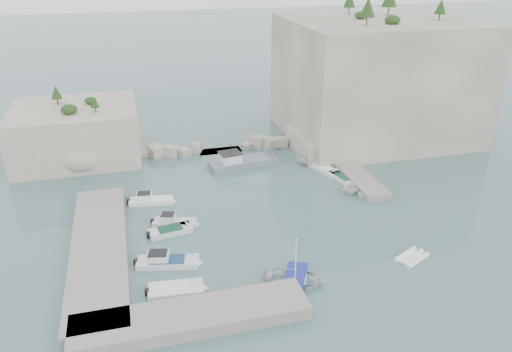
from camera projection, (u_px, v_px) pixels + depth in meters
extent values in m
plane|color=slate|center=(271.00, 226.00, 51.45)|extent=(400.00, 400.00, 0.00)
cube|color=beige|center=(377.00, 79.00, 73.53)|extent=(26.00, 22.00, 17.00)
cube|color=beige|center=(323.00, 143.00, 69.80)|extent=(8.00, 10.00, 2.50)
cube|color=beige|center=(77.00, 132.00, 67.25)|extent=(16.00, 14.00, 7.00)
cube|color=#9E9689|center=(99.00, 250.00, 46.35)|extent=(5.00, 24.00, 1.10)
cube|color=#9E9689|center=(192.00, 317.00, 37.89)|extent=(18.00, 4.00, 1.10)
cube|color=#9E9689|center=(350.00, 171.00, 63.25)|extent=(3.00, 16.00, 0.80)
cube|color=beige|center=(220.00, 146.00, 70.25)|extent=(28.00, 3.00, 1.40)
imported|color=white|center=(295.00, 283.00, 42.69)|extent=(6.33, 5.66, 1.08)
imported|color=white|center=(352.00, 193.00, 58.39)|extent=(4.02, 3.69, 1.78)
imported|color=silver|center=(311.00, 164.00, 66.03)|extent=(4.30, 2.21, 1.58)
cylinder|color=white|center=(296.00, 257.00, 41.60)|extent=(0.10, 0.10, 4.20)
cone|color=#1E4219|center=(368.00, 7.00, 63.48)|extent=(1.96, 1.96, 2.45)
cone|color=#1E4219|center=(441.00, 6.00, 68.25)|extent=(1.57, 1.57, 1.96)
cone|color=#1E4219|center=(56.00, 92.00, 66.40)|extent=(1.40, 1.40, 1.75)
cone|color=#1E4219|center=(94.00, 102.00, 63.32)|extent=(1.12, 1.12, 1.40)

